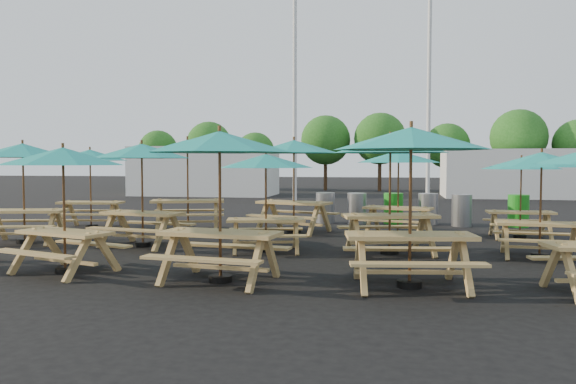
% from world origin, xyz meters
% --- Properties ---
extents(ground, '(120.00, 120.00, 0.00)m').
position_xyz_m(ground, '(0.00, 0.00, 0.00)').
color(ground, black).
rests_on(ground, ground).
extents(picnic_unit_1, '(2.72, 2.72, 2.35)m').
position_xyz_m(picnic_unit_1, '(-5.71, -1.52, 2.05)').
color(picnic_unit_1, tan).
rests_on(picnic_unit_1, ground).
extents(picnic_unit_2, '(2.44, 2.44, 2.28)m').
position_xyz_m(picnic_unit_2, '(-5.81, 1.60, 1.99)').
color(picnic_unit_2, tan).
rests_on(picnic_unit_2, ground).
extents(picnic_unit_3, '(2.60, 2.60, 2.16)m').
position_xyz_m(picnic_unit_3, '(-2.74, -4.58, 1.88)').
color(picnic_unit_3, tan).
rests_on(picnic_unit_3, ground).
extents(picnic_unit_4, '(2.60, 2.60, 2.33)m').
position_xyz_m(picnic_unit_4, '(-2.77, -1.49, 2.03)').
color(picnic_unit_4, tan).
rests_on(picnic_unit_4, ground).
extents(picnic_unit_5, '(3.05, 3.05, 2.54)m').
position_xyz_m(picnic_unit_5, '(-2.85, 1.56, 2.22)').
color(picnic_unit_5, tan).
rests_on(picnic_unit_5, ground).
extents(picnic_unit_6, '(2.57, 2.57, 2.40)m').
position_xyz_m(picnic_unit_6, '(0.09, -4.78, 2.09)').
color(picnic_unit_6, tan).
rests_on(picnic_unit_6, ground).
extents(picnic_unit_7, '(2.40, 2.40, 2.09)m').
position_xyz_m(picnic_unit_7, '(0.12, -1.69, 1.82)').
color(picnic_unit_7, tan).
rests_on(picnic_unit_7, ground).
extents(picnic_unit_8, '(3.03, 3.03, 2.51)m').
position_xyz_m(picnic_unit_8, '(0.14, 1.62, 2.19)').
color(picnic_unit_8, tan).
rests_on(picnic_unit_8, ground).
extents(picnic_unit_9, '(2.67, 2.67, 2.44)m').
position_xyz_m(picnic_unit_9, '(3.02, -4.63, 2.13)').
color(picnic_unit_9, tan).
rests_on(picnic_unit_9, ground).
extents(picnic_unit_10, '(2.89, 2.89, 2.45)m').
position_xyz_m(picnic_unit_10, '(2.70, -1.50, 2.13)').
color(picnic_unit_10, tan).
rests_on(picnic_unit_10, ground).
extents(picnic_unit_11, '(2.59, 2.59, 2.21)m').
position_xyz_m(picnic_unit_11, '(2.89, 1.51, 1.93)').
color(picnic_unit_11, tan).
rests_on(picnic_unit_11, ground).
extents(picnic_unit_13, '(2.22, 2.22, 2.11)m').
position_xyz_m(picnic_unit_13, '(5.63, -1.46, 1.84)').
color(picnic_unit_13, tan).
rests_on(picnic_unit_13, ground).
extents(picnic_unit_14, '(1.96, 1.96, 2.03)m').
position_xyz_m(picnic_unit_14, '(5.88, 1.51, 1.77)').
color(picnic_unit_14, tan).
rests_on(picnic_unit_14, ground).
extents(waste_bin_0, '(0.59, 0.59, 0.95)m').
position_xyz_m(waste_bin_0, '(0.69, 4.18, 0.47)').
color(waste_bin_0, gray).
rests_on(waste_bin_0, ground).
extents(waste_bin_1, '(0.59, 0.59, 0.95)m').
position_xyz_m(waste_bin_1, '(1.67, 4.13, 0.47)').
color(waste_bin_1, gray).
rests_on(waste_bin_1, ground).
extents(waste_bin_2, '(0.59, 0.59, 0.95)m').
position_xyz_m(waste_bin_2, '(2.78, 4.33, 0.47)').
color(waste_bin_2, '#1A8A19').
rests_on(waste_bin_2, ground).
extents(waste_bin_3, '(0.59, 0.59, 0.95)m').
position_xyz_m(waste_bin_3, '(3.82, 4.30, 0.47)').
color(waste_bin_3, gray).
rests_on(waste_bin_3, ground).
extents(waste_bin_4, '(0.59, 0.59, 0.95)m').
position_xyz_m(waste_bin_4, '(4.77, 4.00, 0.47)').
color(waste_bin_4, gray).
rests_on(waste_bin_4, ground).
extents(waste_bin_5, '(0.59, 0.59, 0.95)m').
position_xyz_m(waste_bin_5, '(6.38, 4.09, 0.47)').
color(waste_bin_5, '#1A8A19').
rests_on(waste_bin_5, ground).
extents(mast_0, '(0.20, 0.20, 12.00)m').
position_xyz_m(mast_0, '(-2.00, 14.00, 6.00)').
color(mast_0, silver).
rests_on(mast_0, ground).
extents(mast_1, '(0.20, 0.20, 12.00)m').
position_xyz_m(mast_1, '(4.50, 16.00, 6.00)').
color(mast_1, silver).
rests_on(mast_1, ground).
extents(event_tent_0, '(8.00, 4.00, 2.80)m').
position_xyz_m(event_tent_0, '(-8.00, 18.00, 1.40)').
color(event_tent_0, silver).
rests_on(event_tent_0, ground).
extents(event_tent_1, '(7.00, 4.00, 2.60)m').
position_xyz_m(event_tent_1, '(9.00, 19.00, 1.30)').
color(event_tent_1, silver).
rests_on(event_tent_1, ground).
extents(tree_0, '(2.80, 2.80, 4.24)m').
position_xyz_m(tree_0, '(-14.07, 25.25, 2.83)').
color(tree_0, '#382314').
rests_on(tree_0, ground).
extents(tree_1, '(3.11, 3.11, 4.72)m').
position_xyz_m(tree_1, '(-9.74, 23.90, 3.15)').
color(tree_1, '#382314').
rests_on(tree_1, ground).
extents(tree_2, '(2.59, 2.59, 3.93)m').
position_xyz_m(tree_2, '(-6.39, 23.65, 2.62)').
color(tree_2, '#382314').
rests_on(tree_2, ground).
extents(tree_3, '(3.36, 3.36, 5.09)m').
position_xyz_m(tree_3, '(-1.75, 24.72, 3.41)').
color(tree_3, '#382314').
rests_on(tree_3, ground).
extents(tree_4, '(3.41, 3.41, 5.17)m').
position_xyz_m(tree_4, '(1.90, 24.26, 3.46)').
color(tree_4, '#382314').
rests_on(tree_4, ground).
extents(tree_5, '(2.94, 2.94, 4.45)m').
position_xyz_m(tree_5, '(6.22, 24.67, 2.97)').
color(tree_5, '#382314').
rests_on(tree_5, ground).
extents(tree_6, '(3.38, 3.38, 5.13)m').
position_xyz_m(tree_6, '(10.23, 22.90, 3.43)').
color(tree_6, '#382314').
rests_on(tree_6, ground).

